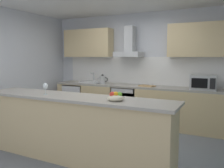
% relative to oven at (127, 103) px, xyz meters
% --- Properties ---
extents(ground, '(5.68, 4.84, 0.02)m').
position_rel_oven_xyz_m(ground, '(0.21, -1.57, -0.47)').
color(ground, slate).
extents(wall_back, '(5.68, 0.12, 2.60)m').
position_rel_oven_xyz_m(wall_back, '(0.21, 0.41, 0.84)').
color(wall_back, silver).
rests_on(wall_back, ground).
extents(wall_left, '(0.12, 4.84, 2.60)m').
position_rel_oven_xyz_m(wall_left, '(-2.19, -1.57, 0.84)').
color(wall_left, silver).
rests_on(wall_left, ground).
extents(backsplash_tile, '(3.98, 0.02, 0.66)m').
position_rel_oven_xyz_m(backsplash_tile, '(0.21, 0.33, 0.77)').
color(backsplash_tile, white).
extents(counter_back, '(4.12, 0.60, 0.90)m').
position_rel_oven_xyz_m(counter_back, '(0.21, 0.03, -0.01)').
color(counter_back, '#D1B784').
rests_on(counter_back, ground).
extents(counter_island, '(3.14, 0.64, 0.99)m').
position_rel_oven_xyz_m(counter_island, '(0.08, -2.26, 0.04)').
color(counter_island, '#D1B784').
rests_on(counter_island, ground).
extents(upper_cabinets, '(4.06, 0.32, 0.70)m').
position_rel_oven_xyz_m(upper_cabinets, '(0.21, 0.18, 1.45)').
color(upper_cabinets, '#D1B784').
extents(oven, '(0.60, 0.62, 0.80)m').
position_rel_oven_xyz_m(oven, '(0.00, 0.00, 0.00)').
color(oven, slate).
rests_on(oven, ground).
extents(refrigerator, '(0.58, 0.60, 0.85)m').
position_rel_oven_xyz_m(refrigerator, '(-1.41, -0.00, -0.03)').
color(refrigerator, white).
rests_on(refrigerator, ground).
extents(microwave, '(0.50, 0.38, 0.30)m').
position_rel_oven_xyz_m(microwave, '(1.69, -0.03, 0.59)').
color(microwave, '#B7BABC').
rests_on(microwave, counter_back).
extents(sink, '(0.50, 0.40, 0.26)m').
position_rel_oven_xyz_m(sink, '(-0.98, 0.01, 0.47)').
color(sink, silver).
rests_on(sink, counter_back).
extents(kettle, '(0.29, 0.15, 0.24)m').
position_rel_oven_xyz_m(kettle, '(-0.63, -0.03, 0.55)').
color(kettle, '#B7BABC').
rests_on(kettle, counter_back).
extents(range_hood, '(0.62, 0.45, 0.72)m').
position_rel_oven_xyz_m(range_hood, '(-0.00, 0.13, 1.33)').
color(range_hood, '#B7BABC').
extents(wine_glass, '(0.08, 0.08, 0.18)m').
position_rel_oven_xyz_m(wine_glass, '(-0.36, -2.34, 0.65)').
color(wine_glass, silver).
rests_on(wine_glass, counter_island).
extents(fruit_bowl, '(0.22, 0.22, 0.13)m').
position_rel_oven_xyz_m(fruit_bowl, '(0.82, -2.32, 0.57)').
color(fruit_bowl, beige).
rests_on(fruit_bowl, counter_island).
extents(chopping_board, '(0.38, 0.28, 0.02)m').
position_rel_oven_xyz_m(chopping_board, '(0.51, -0.02, 0.45)').
color(chopping_board, tan).
rests_on(chopping_board, counter_back).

